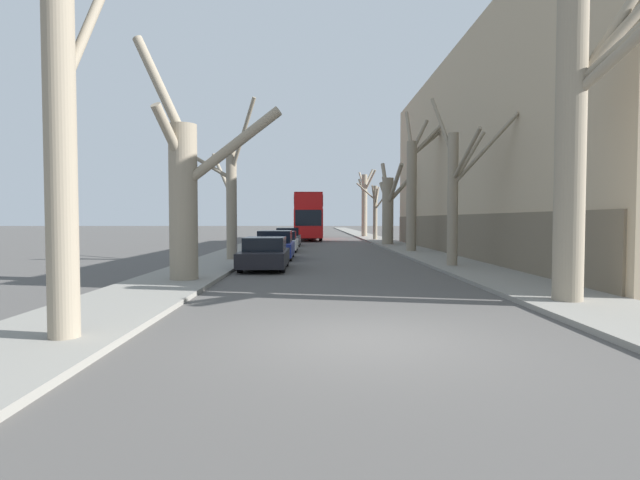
{
  "coord_description": "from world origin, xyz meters",
  "views": [
    {
      "loc": [
        -0.85,
        -7.99,
        1.95
      ],
      "look_at": [
        -0.32,
        35.02,
        0.2
      ],
      "focal_mm": 28.0,
      "sensor_mm": 36.0,
      "label": 1
    }
  ],
  "objects_px": {
    "street_tree_right_5": "(365,202)",
    "street_tree_left_0": "(57,122)",
    "street_tree_right_0": "(579,131)",
    "street_tree_left_1": "(185,189)",
    "street_tree_left_2": "(231,198)",
    "parked_car_0": "(265,254)",
    "parked_car_1": "(275,246)",
    "street_tree_right_3": "(388,205)",
    "parked_car_3": "(288,237)",
    "street_tree_right_2": "(413,187)",
    "double_decker_bus": "(309,214)",
    "parked_car_2": "(282,242)",
    "street_tree_right_1": "(455,190)",
    "street_tree_right_4": "(375,210)"
  },
  "relations": [
    {
      "from": "street_tree_right_5",
      "to": "street_tree_left_0",
      "type": "bearing_deg",
      "value": -101.31
    },
    {
      "from": "street_tree_right_0",
      "to": "street_tree_left_0",
      "type": "bearing_deg",
      "value": -160.93
    },
    {
      "from": "street_tree_left_1",
      "to": "street_tree_left_2",
      "type": "height_order",
      "value": "street_tree_left_1"
    },
    {
      "from": "parked_car_0",
      "to": "parked_car_1",
      "type": "height_order",
      "value": "parked_car_1"
    },
    {
      "from": "street_tree_right_5",
      "to": "street_tree_right_3",
      "type": "bearing_deg",
      "value": -90.17
    },
    {
      "from": "street_tree_left_2",
      "to": "parked_car_3",
      "type": "bearing_deg",
      "value": 82.14
    },
    {
      "from": "street_tree_right_2",
      "to": "street_tree_right_0",
      "type": "bearing_deg",
      "value": -89.79
    },
    {
      "from": "street_tree_right_2",
      "to": "double_decker_bus",
      "type": "xyz_separation_m",
      "value": [
        -6.31,
        19.36,
        -1.4
      ]
    },
    {
      "from": "street_tree_right_0",
      "to": "parked_car_2",
      "type": "bearing_deg",
      "value": 111.84
    },
    {
      "from": "street_tree_left_1",
      "to": "double_decker_bus",
      "type": "distance_m",
      "value": 33.52
    },
    {
      "from": "street_tree_right_2",
      "to": "street_tree_right_3",
      "type": "relative_size",
      "value": 1.34
    },
    {
      "from": "street_tree_left_1",
      "to": "parked_car_3",
      "type": "xyz_separation_m",
      "value": [
        2.0,
        22.07,
        -2.24
      ]
    },
    {
      "from": "street_tree_right_1",
      "to": "street_tree_right_5",
      "type": "relative_size",
      "value": 0.92
    },
    {
      "from": "street_tree_right_3",
      "to": "street_tree_right_5",
      "type": "height_order",
      "value": "street_tree_right_5"
    },
    {
      "from": "street_tree_right_5",
      "to": "parked_car_3",
      "type": "height_order",
      "value": "street_tree_right_5"
    },
    {
      "from": "street_tree_right_1",
      "to": "street_tree_right_4",
      "type": "distance_m",
      "value": 26.55
    },
    {
      "from": "street_tree_right_2",
      "to": "parked_car_2",
      "type": "bearing_deg",
      "value": 169.46
    },
    {
      "from": "street_tree_left_2",
      "to": "parked_car_0",
      "type": "xyz_separation_m",
      "value": [
        1.94,
        -3.68,
        -2.38
      ]
    },
    {
      "from": "street_tree_left_1",
      "to": "street_tree_right_2",
      "type": "height_order",
      "value": "street_tree_right_2"
    },
    {
      "from": "street_tree_left_0",
      "to": "street_tree_left_2",
      "type": "xyz_separation_m",
      "value": [
        0.05,
        15.58,
        -0.46
      ]
    },
    {
      "from": "street_tree_right_1",
      "to": "street_tree_right_3",
      "type": "height_order",
      "value": "street_tree_right_1"
    },
    {
      "from": "street_tree_right_3",
      "to": "street_tree_right_1",
      "type": "bearing_deg",
      "value": -89.87
    },
    {
      "from": "street_tree_left_0",
      "to": "street_tree_left_1",
      "type": "xyz_separation_m",
      "value": [
        -0.01,
        7.56,
        -0.56
      ]
    },
    {
      "from": "parked_car_0",
      "to": "parked_car_3",
      "type": "xyz_separation_m",
      "value": [
        -0.0,
        17.73,
        0.03
      ]
    },
    {
      "from": "street_tree_right_4",
      "to": "double_decker_bus",
      "type": "height_order",
      "value": "street_tree_right_4"
    },
    {
      "from": "street_tree_right_4",
      "to": "double_decker_bus",
      "type": "distance_m",
      "value": 6.56
    },
    {
      "from": "street_tree_right_4",
      "to": "parked_car_0",
      "type": "relative_size",
      "value": 1.32
    },
    {
      "from": "street_tree_right_5",
      "to": "parked_car_1",
      "type": "xyz_separation_m",
      "value": [
        -7.61,
        -30.86,
        -3.25
      ]
    },
    {
      "from": "parked_car_0",
      "to": "street_tree_right_4",
      "type": "bearing_deg",
      "value": 74.09
    },
    {
      "from": "street_tree_left_2",
      "to": "street_tree_right_0",
      "type": "distance_m",
      "value": 15.66
    },
    {
      "from": "parked_car_2",
      "to": "street_tree_left_0",
      "type": "bearing_deg",
      "value": -94.94
    },
    {
      "from": "street_tree_left_0",
      "to": "street_tree_left_2",
      "type": "distance_m",
      "value": 15.59
    },
    {
      "from": "street_tree_right_0",
      "to": "street_tree_right_2",
      "type": "distance_m",
      "value": 18.13
    },
    {
      "from": "street_tree_right_3",
      "to": "street_tree_left_1",
      "type": "bearing_deg",
      "value": -113.26
    },
    {
      "from": "street_tree_right_1",
      "to": "street_tree_right_2",
      "type": "relative_size",
      "value": 0.83
    },
    {
      "from": "street_tree_right_0",
      "to": "street_tree_right_3",
      "type": "xyz_separation_m",
      "value": [
        -0.29,
        26.38,
        -0.89
      ]
    },
    {
      "from": "parked_car_1",
      "to": "parked_car_3",
      "type": "height_order",
      "value": "parked_car_1"
    },
    {
      "from": "parked_car_1",
      "to": "street_tree_right_3",
      "type": "bearing_deg",
      "value": 59.15
    },
    {
      "from": "street_tree_right_0",
      "to": "street_tree_right_2",
      "type": "relative_size",
      "value": 0.86
    },
    {
      "from": "street_tree_left_0",
      "to": "street_tree_right_3",
      "type": "xyz_separation_m",
      "value": [
        9.54,
        29.79,
        -0.41
      ]
    },
    {
      "from": "street_tree_right_0",
      "to": "street_tree_right_3",
      "type": "height_order",
      "value": "street_tree_right_0"
    },
    {
      "from": "street_tree_right_2",
      "to": "parked_car_0",
      "type": "bearing_deg",
      "value": -128.95
    },
    {
      "from": "street_tree_right_1",
      "to": "street_tree_right_4",
      "type": "relative_size",
      "value": 1.31
    },
    {
      "from": "parked_car_1",
      "to": "street_tree_right_1",
      "type": "bearing_deg",
      "value": -33.09
    },
    {
      "from": "street_tree_right_3",
      "to": "parked_car_1",
      "type": "bearing_deg",
      "value": -120.85
    },
    {
      "from": "street_tree_right_5",
      "to": "double_decker_bus",
      "type": "relative_size",
      "value": 0.68
    },
    {
      "from": "street_tree_left_1",
      "to": "street_tree_right_4",
      "type": "distance_m",
      "value": 32.64
    },
    {
      "from": "street_tree_right_0",
      "to": "parked_car_0",
      "type": "distance_m",
      "value": 12.04
    },
    {
      "from": "street_tree_right_0",
      "to": "parked_car_1",
      "type": "relative_size",
      "value": 1.77
    },
    {
      "from": "parked_car_2",
      "to": "street_tree_right_4",
      "type": "bearing_deg",
      "value": 64.1
    }
  ]
}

